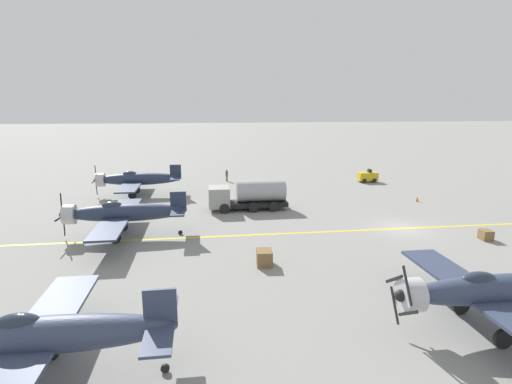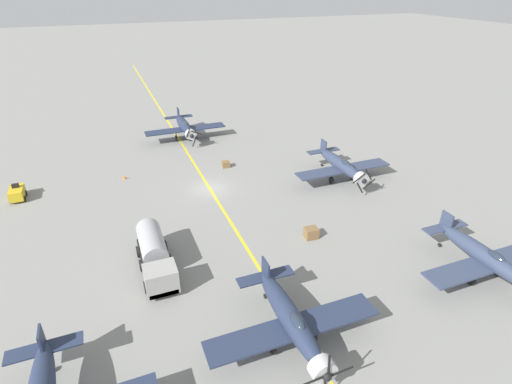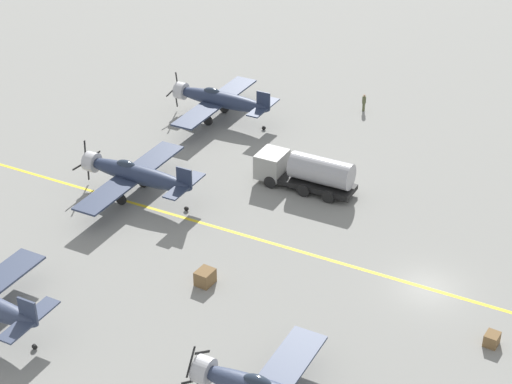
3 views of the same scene
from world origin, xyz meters
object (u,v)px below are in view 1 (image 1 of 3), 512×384
at_px(airplane_mid_left, 491,290).
at_px(tow_tractor, 368,176).
at_px(supply_crate_by_tanker, 264,258).
at_px(supply_crate_mid_lane, 486,235).
at_px(airplane_far_center, 122,213).
at_px(airplane_far_right, 137,179).
at_px(ground_crew_walking, 227,175).
at_px(fuel_tanker, 248,195).
at_px(airplane_far_left, 40,336).
at_px(traffic_cone, 417,199).

height_order(airplane_mid_left, tow_tractor, airplane_mid_left).
bearing_deg(supply_crate_by_tanker, supply_crate_mid_lane, -81.64).
relative_size(airplane_far_center, airplane_far_right, 1.00).
bearing_deg(airplane_mid_left, ground_crew_walking, 1.72).
xyz_separation_m(airplane_mid_left, airplane_far_center, (16.42, 19.94, 0.00)).
relative_size(airplane_far_right, fuel_tanker, 1.50).
distance_m(airplane_far_center, ground_crew_walking, 24.94).
bearing_deg(airplane_far_right, airplane_mid_left, -143.11).
bearing_deg(ground_crew_walking, tow_tractor, -99.26).
distance_m(airplane_far_center, tow_tractor, 35.25).
xyz_separation_m(airplane_mid_left, airplane_far_right, (31.44, 21.09, -0.00)).
bearing_deg(airplane_far_left, supply_crate_by_tanker, -62.06).
height_order(tow_tractor, supply_crate_mid_lane, tow_tractor).
distance_m(airplane_mid_left, ground_crew_walking, 40.60).
bearing_deg(fuel_tanker, ground_crew_walking, 4.32).
bearing_deg(fuel_tanker, supply_crate_mid_lane, -123.60).
bearing_deg(tow_tractor, airplane_far_right, 98.84).
distance_m(ground_crew_walking, supply_crate_by_tanker, 30.15).
relative_size(airplane_far_left, ground_crew_walking, 7.17).
relative_size(airplane_mid_left, ground_crew_walking, 7.17).
bearing_deg(ground_crew_walking, supply_crate_by_tanker, -178.74).
height_order(fuel_tanker, traffic_cone, fuel_tanker).
xyz_separation_m(supply_crate_by_tanker, supply_crate_mid_lane, (2.69, -18.32, -0.11)).
relative_size(supply_crate_by_tanker, supply_crate_mid_lane, 1.29).
xyz_separation_m(ground_crew_walking, supply_crate_by_tanker, (-30.14, -0.66, -0.40)).
bearing_deg(supply_crate_by_tanker, traffic_cone, -51.82).
xyz_separation_m(airplane_mid_left, supply_crate_by_tanker, (9.17, 9.43, -1.50)).
distance_m(airplane_far_left, airplane_far_right, 32.66).
bearing_deg(traffic_cone, tow_tractor, 4.56).
height_order(airplane_mid_left, supply_crate_by_tanker, airplane_mid_left).
height_order(airplane_far_left, traffic_cone, airplane_far_left).
bearing_deg(airplane_far_center, airplane_far_right, 9.37).
distance_m(airplane_far_left, supply_crate_by_tanker, 14.64).
bearing_deg(supply_crate_mid_lane, traffic_cone, -5.72).
bearing_deg(tow_tractor, supply_crate_mid_lane, 179.18).
bearing_deg(airplane_mid_left, fuel_tanker, 7.94).
distance_m(fuel_tanker, supply_crate_by_tanker, 14.57).
distance_m(airplane_far_right, fuel_tanker, 14.44).
bearing_deg(supply_crate_mid_lane, tow_tractor, -0.82).
bearing_deg(tow_tractor, airplane_mid_left, 165.66).
bearing_deg(traffic_cone, airplane_mid_left, 157.53).
xyz_separation_m(airplane_far_left, traffic_cone, (25.77, -29.83, -1.74)).
bearing_deg(supply_crate_by_tanker, airplane_far_center, 55.39).
height_order(airplane_far_center, tow_tractor, airplane_far_center).
bearing_deg(airplane_mid_left, airplane_far_right, 21.17).
relative_size(airplane_far_right, traffic_cone, 21.82).
relative_size(fuel_tanker, supply_crate_by_tanker, 6.45).
height_order(airplane_mid_left, supply_crate_mid_lane, airplane_mid_left).
height_order(supply_crate_mid_lane, traffic_cone, supply_crate_mid_lane).
distance_m(tow_tractor, traffic_cone, 11.63).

